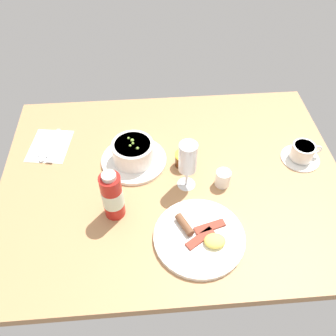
{
  "coord_description": "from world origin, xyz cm",
  "views": [
    {
      "loc": [
        7.48,
        74.72,
        87.28
      ],
      "look_at": [
        1.55,
        0.77,
        5.29
      ],
      "focal_mm": 38.2,
      "sensor_mm": 36.0,
      "label": 1
    }
  ],
  "objects_px": {
    "coffee_cup": "(302,153)",
    "creamer_jug": "(223,178)",
    "jam_jar": "(183,159)",
    "wine_glass": "(188,159)",
    "cutlery_setting": "(49,146)",
    "sauce_bottle_red": "(112,196)",
    "porridge_bowl": "(133,153)",
    "breakfast_plate": "(200,237)"
  },
  "relations": [
    {
      "from": "coffee_cup",
      "to": "creamer_jug",
      "type": "bearing_deg",
      "value": 17.43
    },
    {
      "from": "coffee_cup",
      "to": "jam_jar",
      "type": "height_order",
      "value": "coffee_cup"
    },
    {
      "from": "wine_glass",
      "to": "jam_jar",
      "type": "relative_size",
      "value": 3.12
    },
    {
      "from": "cutlery_setting",
      "to": "sauce_bottle_red",
      "type": "bearing_deg",
      "value": 128.39
    },
    {
      "from": "creamer_jug",
      "to": "jam_jar",
      "type": "bearing_deg",
      "value": -38.92
    },
    {
      "from": "coffee_cup",
      "to": "jam_jar",
      "type": "bearing_deg",
      "value": -0.53
    },
    {
      "from": "coffee_cup",
      "to": "wine_glass",
      "type": "distance_m",
      "value": 0.41
    },
    {
      "from": "coffee_cup",
      "to": "creamer_jug",
      "type": "distance_m",
      "value": 0.3
    },
    {
      "from": "cutlery_setting",
      "to": "wine_glass",
      "type": "distance_m",
      "value": 0.51
    },
    {
      "from": "porridge_bowl",
      "to": "breakfast_plate",
      "type": "distance_m",
      "value": 0.36
    },
    {
      "from": "creamer_jug",
      "to": "porridge_bowl",
      "type": "bearing_deg",
      "value": -23.64
    },
    {
      "from": "sauce_bottle_red",
      "to": "porridge_bowl",
      "type": "bearing_deg",
      "value": -106.01
    },
    {
      "from": "cutlery_setting",
      "to": "sauce_bottle_red",
      "type": "xyz_separation_m",
      "value": [
        -0.23,
        0.3,
        0.08
      ]
    },
    {
      "from": "cutlery_setting",
      "to": "coffee_cup",
      "type": "distance_m",
      "value": 0.86
    },
    {
      "from": "cutlery_setting",
      "to": "coffee_cup",
      "type": "relative_size",
      "value": 1.38
    },
    {
      "from": "coffee_cup",
      "to": "creamer_jug",
      "type": "relative_size",
      "value": 2.17
    },
    {
      "from": "jam_jar",
      "to": "wine_glass",
      "type": "bearing_deg",
      "value": 90.68
    },
    {
      "from": "creamer_jug",
      "to": "wine_glass",
      "type": "relative_size",
      "value": 0.35
    },
    {
      "from": "cutlery_setting",
      "to": "porridge_bowl",
      "type": "bearing_deg",
      "value": 162.5
    },
    {
      "from": "creamer_jug",
      "to": "jam_jar",
      "type": "distance_m",
      "value": 0.15
    },
    {
      "from": "cutlery_setting",
      "to": "jam_jar",
      "type": "bearing_deg",
      "value": 165.11
    },
    {
      "from": "coffee_cup",
      "to": "wine_glass",
      "type": "relative_size",
      "value": 0.75
    },
    {
      "from": "porridge_bowl",
      "to": "cutlery_setting",
      "type": "relative_size",
      "value": 1.2
    },
    {
      "from": "porridge_bowl",
      "to": "jam_jar",
      "type": "xyz_separation_m",
      "value": [
        -0.16,
        0.03,
        -0.01
      ]
    },
    {
      "from": "wine_glass",
      "to": "sauce_bottle_red",
      "type": "xyz_separation_m",
      "value": [
        0.22,
        0.09,
        -0.03
      ]
    },
    {
      "from": "jam_jar",
      "to": "breakfast_plate",
      "type": "xyz_separation_m",
      "value": [
        -0.02,
        0.28,
        -0.02
      ]
    },
    {
      "from": "cutlery_setting",
      "to": "coffee_cup",
      "type": "xyz_separation_m",
      "value": [
        -0.85,
        0.12,
        0.02
      ]
    },
    {
      "from": "coffee_cup",
      "to": "sauce_bottle_red",
      "type": "distance_m",
      "value": 0.64
    },
    {
      "from": "creamer_jug",
      "to": "sauce_bottle_red",
      "type": "xyz_separation_m",
      "value": [
        0.33,
        0.08,
        0.05
      ]
    },
    {
      "from": "porridge_bowl",
      "to": "jam_jar",
      "type": "height_order",
      "value": "porridge_bowl"
    },
    {
      "from": "sauce_bottle_red",
      "to": "breakfast_plate",
      "type": "relative_size",
      "value": 0.67
    },
    {
      "from": "breakfast_plate",
      "to": "cutlery_setting",
      "type": "bearing_deg",
      "value": -40.63
    },
    {
      "from": "porridge_bowl",
      "to": "coffee_cup",
      "type": "relative_size",
      "value": 1.66
    },
    {
      "from": "porridge_bowl",
      "to": "cutlery_setting",
      "type": "height_order",
      "value": "porridge_bowl"
    },
    {
      "from": "cutlery_setting",
      "to": "jam_jar",
      "type": "distance_m",
      "value": 0.47
    },
    {
      "from": "wine_glass",
      "to": "porridge_bowl",
      "type": "bearing_deg",
      "value": -34.84
    },
    {
      "from": "creamer_jug",
      "to": "jam_jar",
      "type": "height_order",
      "value": "creamer_jug"
    },
    {
      "from": "sauce_bottle_red",
      "to": "breakfast_plate",
      "type": "xyz_separation_m",
      "value": [
        -0.24,
        0.11,
        -0.07
      ]
    },
    {
      "from": "cutlery_setting",
      "to": "wine_glass",
      "type": "xyz_separation_m",
      "value": [
        -0.46,
        0.21,
        0.11
      ]
    },
    {
      "from": "coffee_cup",
      "to": "sauce_bottle_red",
      "type": "xyz_separation_m",
      "value": [
        0.62,
        0.17,
        0.05
      ]
    },
    {
      "from": "jam_jar",
      "to": "breakfast_plate",
      "type": "bearing_deg",
      "value": 93.23
    },
    {
      "from": "coffee_cup",
      "to": "sauce_bottle_red",
      "type": "height_order",
      "value": "sauce_bottle_red"
    }
  ]
}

